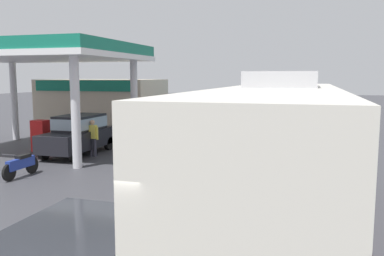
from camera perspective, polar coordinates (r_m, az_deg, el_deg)
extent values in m
plane|color=#38383D|center=(25.25, 9.76, -0.98)|extent=(120.00, 120.00, 0.00)
cube|color=#D8CC4C|center=(20.35, 8.09, -2.91)|extent=(0.16, 50.00, 0.01)
cube|color=#26282D|center=(9.61, -15.92, -14.80)|extent=(3.96, 5.24, 0.01)
cube|color=silver|center=(9.37, 12.02, -3.32)|extent=(2.50, 11.00, 2.90)
cube|color=red|center=(9.63, 11.85, -9.77)|extent=(2.54, 11.04, 0.56)
cube|color=#8C9EAD|center=(3.98, 5.88, -9.48)|extent=(2.30, 0.10, 1.40)
cube|color=#8C9EAD|center=(9.47, 4.42, -0.31)|extent=(0.06, 9.35, 1.10)
cube|color=#8C9EAD|center=(9.29, 19.93, -0.87)|extent=(0.06, 9.35, 1.10)
cube|color=white|center=(3.84, 6.04, 0.60)|extent=(1.75, 0.08, 0.32)
cube|color=#B2B2B7|center=(10.21, 12.71, 6.72)|extent=(1.60, 2.80, 0.36)
cylinder|color=black|center=(12.98, 8.16, -6.49)|extent=(0.30, 1.00, 1.00)
cylinder|color=black|center=(12.86, 17.97, -6.91)|extent=(0.30, 1.00, 1.00)
cube|color=#147259|center=(20.61, -21.08, 10.34)|extent=(9.00, 7.00, 0.50)
cube|color=white|center=(20.59, -21.03, 9.32)|extent=(9.10, 7.10, 0.24)
cylinder|color=silver|center=(16.28, -16.10, 2.50)|extent=(0.36, 0.36, 4.60)
cylinder|color=silver|center=(25.02, -23.79, 3.73)|extent=(0.36, 0.36, 4.60)
cylinder|color=silver|center=(21.02, -8.16, 3.72)|extent=(0.36, 0.36, 4.60)
cube|color=red|center=(20.76, -20.57, -1.01)|extent=(0.70, 0.60, 1.50)
cube|color=beige|center=(25.84, -12.37, 2.94)|extent=(7.00, 4.40, 3.40)
cube|color=#147259|center=(23.84, -15.07, 5.76)|extent=(6.30, 0.10, 0.60)
cube|color=black|center=(19.28, -15.75, -1.52)|extent=(1.70, 4.20, 0.80)
cube|color=black|center=(19.35, -15.51, 0.76)|extent=(1.50, 2.31, 0.70)
cube|color=#8C9EAD|center=(19.35, -15.51, 0.76)|extent=(1.53, 2.35, 0.49)
cylinder|color=black|center=(18.55, -20.14, -3.28)|extent=(0.20, 0.64, 0.64)
cylinder|color=black|center=(17.70, -16.24, -3.61)|extent=(0.20, 0.64, 0.64)
cylinder|color=black|center=(20.99, -15.27, -1.91)|extent=(0.20, 0.64, 0.64)
cylinder|color=black|center=(20.25, -11.65, -2.13)|extent=(0.20, 0.64, 0.64)
cube|color=teal|center=(25.60, 4.98, 2.35)|extent=(2.00, 6.00, 2.10)
cube|color=#8C9EAD|center=(25.57, 4.99, 3.24)|extent=(2.04, 5.10, 0.80)
cube|color=#2D2D33|center=(22.73, 3.42, -0.41)|extent=(1.90, 0.16, 0.36)
cylinder|color=black|center=(23.97, 1.94, -0.39)|extent=(0.22, 0.76, 0.76)
cylinder|color=black|center=(23.60, 6.08, -0.55)|extent=(0.22, 0.76, 0.76)
cylinder|color=black|center=(27.83, 4.01, 0.66)|extent=(0.22, 0.76, 0.76)
cylinder|color=black|center=(27.51, 7.59, 0.53)|extent=(0.22, 0.76, 0.76)
cylinder|color=black|center=(15.31, -24.40, -5.73)|extent=(0.10, 0.60, 0.60)
cylinder|color=black|center=(16.21, -21.62, -4.89)|extent=(0.10, 0.60, 0.60)
cube|color=navy|center=(15.72, -23.00, -4.59)|extent=(0.20, 1.30, 0.36)
cube|color=black|center=(15.79, -22.70, -3.71)|extent=(0.24, 0.60, 0.12)
cylinder|color=#2D2D33|center=(15.23, -24.39, -3.49)|extent=(0.55, 0.04, 0.04)
cylinder|color=#33333F|center=(18.74, -14.01, -2.67)|extent=(0.14, 0.14, 0.82)
cylinder|color=#33333F|center=(18.65, -13.53, -2.70)|extent=(0.14, 0.14, 0.82)
cube|color=#D8CC4C|center=(18.59, -13.84, -0.53)|extent=(0.36, 0.22, 0.60)
sphere|color=tan|center=(18.54, -13.88, 0.79)|extent=(0.22, 0.22, 0.22)
cylinder|color=#D8CC4C|center=(18.71, -14.44, -0.65)|extent=(0.09, 0.09, 0.58)
cylinder|color=#D8CC4C|center=(18.48, -13.22, -0.71)|extent=(0.09, 0.09, 0.58)
cube|color=black|center=(29.29, 14.74, 1.43)|extent=(1.70, 4.20, 0.80)
cube|color=black|center=(29.43, 14.80, 2.92)|extent=(1.50, 2.31, 0.70)
cube|color=#8C9EAD|center=(29.43, 14.80, 2.92)|extent=(1.53, 2.35, 0.49)
cylinder|color=black|center=(27.88, 13.07, 0.37)|extent=(0.20, 0.64, 0.64)
cylinder|color=black|center=(27.83, 16.15, 0.26)|extent=(0.20, 0.64, 0.64)
cylinder|color=black|center=(30.86, 13.41, 1.01)|extent=(0.20, 0.64, 0.64)
cylinder|color=black|center=(30.81, 16.20, 0.91)|extent=(0.20, 0.64, 0.64)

